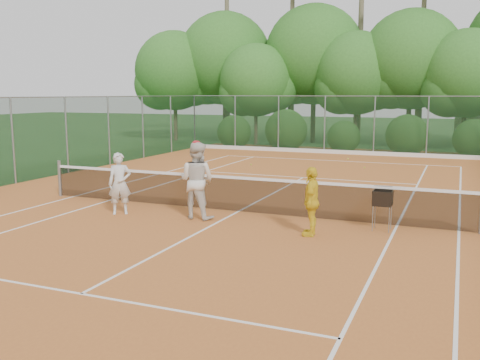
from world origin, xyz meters
name	(u,v)px	position (x,y,z in m)	size (l,w,h in m)	color
ground	(238,213)	(0.00, 0.00, 0.00)	(120.00, 120.00, 0.00)	#1F4318
clay_court	(238,212)	(0.00, 0.00, 0.01)	(18.00, 36.00, 0.02)	#B7652A
tennis_net	(238,193)	(0.00, 0.00, 0.53)	(11.97, 0.10, 1.10)	gray
player_white	(120,184)	(-2.76, -1.38, 0.83)	(0.59, 0.39, 1.61)	silver
player_center_grp	(197,180)	(-0.68, -1.04, 1.00)	(0.99, 0.80, 1.97)	silver
player_yellow	(311,201)	(2.42, -1.56, 0.79)	(0.91, 0.38, 1.55)	yellow
ball_hopper	(383,199)	(3.82, -0.51, 0.76)	(0.41, 0.41, 0.94)	gray
stray_ball_a	(251,165)	(-3.07, 8.89, 0.05)	(0.07, 0.07, 0.07)	#ADC92E
stray_ball_b	(348,159)	(0.46, 12.63, 0.05)	(0.07, 0.07, 0.07)	#CDD932
stray_ball_c	(365,168)	(1.72, 9.81, 0.05)	(0.07, 0.07, 0.07)	#BACE2F
court_markings	(238,212)	(0.00, 0.00, 0.02)	(11.03, 23.83, 0.01)	white
fence_back	(349,125)	(0.00, 15.00, 1.52)	(18.07, 0.07, 3.00)	#19381E
tropical_treeline	(393,60)	(1.43, 20.22, 5.11)	(32.10, 8.49, 15.03)	brown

